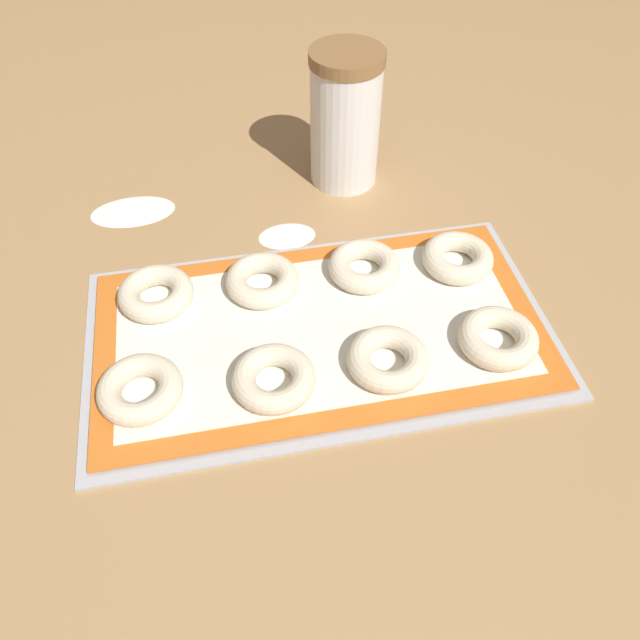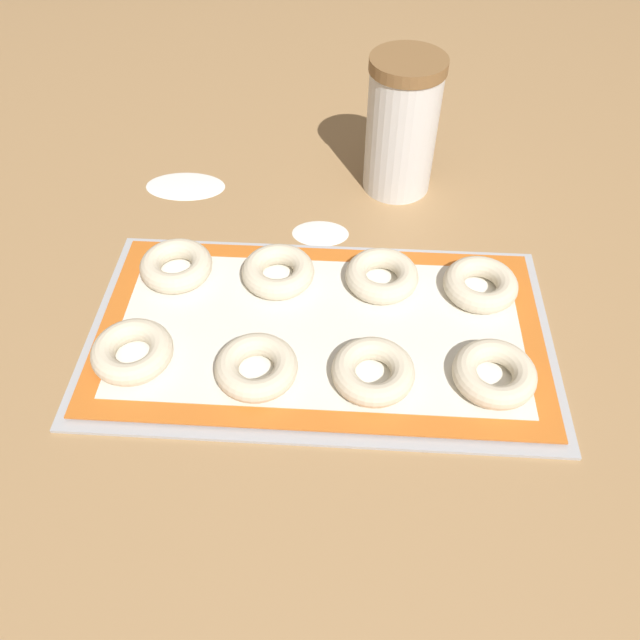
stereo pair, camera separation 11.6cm
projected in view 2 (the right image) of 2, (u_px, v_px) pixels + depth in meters
name	position (u px, v px, depth m)	size (l,w,h in m)	color
ground_plane	(330.00, 341.00, 0.70)	(2.80, 2.80, 0.00)	#A87F51
baking_tray	(320.00, 332.00, 0.70)	(0.52, 0.29, 0.01)	#B2B5BA
baking_mat	(320.00, 328.00, 0.70)	(0.49, 0.27, 0.00)	orange
bagel_front_far_left	(132.00, 352.00, 0.66)	(0.09, 0.09, 0.02)	beige
bagel_front_mid_left	(256.00, 367.00, 0.64)	(0.09, 0.09, 0.02)	beige
bagel_front_mid_right	(373.00, 371.00, 0.64)	(0.09, 0.09, 0.02)	beige
bagel_front_far_right	(494.00, 374.00, 0.64)	(0.09, 0.09, 0.02)	beige
bagel_back_far_left	(176.00, 266.00, 0.74)	(0.09, 0.09, 0.02)	beige
bagel_back_mid_left	(278.00, 271.00, 0.74)	(0.09, 0.09, 0.02)	beige
bagel_back_mid_right	(382.00, 276.00, 0.73)	(0.09, 0.09, 0.02)	beige
bagel_back_far_right	(480.00, 284.00, 0.72)	(0.09, 0.09, 0.02)	beige
flour_canister	(402.00, 126.00, 0.82)	(0.10, 0.10, 0.19)	white
flour_patch_near	(185.00, 186.00, 0.89)	(0.11, 0.07, 0.00)	white
flour_patch_far	(320.00, 233.00, 0.82)	(0.07, 0.05, 0.00)	white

